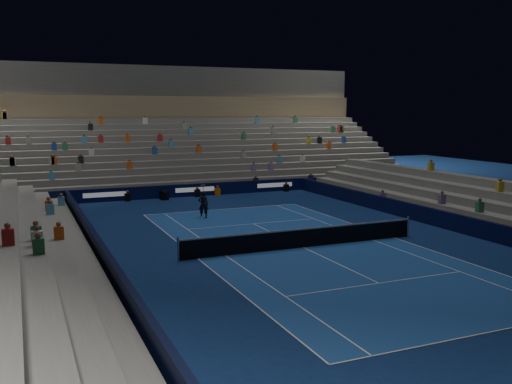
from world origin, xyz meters
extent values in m
plane|color=navy|center=(0.00, 0.00, 0.00)|extent=(90.00, 90.00, 0.00)
cube|color=#1B4997|center=(0.00, 0.00, 0.01)|extent=(10.97, 23.77, 0.01)
cube|color=black|center=(0.00, 18.50, 0.50)|extent=(44.00, 0.25, 1.00)
cube|color=black|center=(9.70, 0.00, 0.50)|extent=(0.25, 37.00, 1.00)
cube|color=black|center=(-9.70, 0.00, 0.50)|extent=(0.25, 37.00, 1.00)
cube|color=slate|center=(0.00, 19.50, 0.25)|extent=(44.00, 1.00, 0.50)
cube|color=slate|center=(0.00, 20.50, 0.50)|extent=(44.00, 1.00, 1.00)
cube|color=slate|center=(0.00, 21.50, 0.75)|extent=(44.00, 1.00, 1.50)
cube|color=slate|center=(0.00, 22.50, 1.00)|extent=(44.00, 1.00, 2.00)
cube|color=slate|center=(0.00, 23.50, 1.25)|extent=(44.00, 1.00, 2.50)
cube|color=slate|center=(0.00, 24.50, 1.50)|extent=(44.00, 1.00, 3.00)
cube|color=slate|center=(0.00, 25.50, 1.75)|extent=(44.00, 1.00, 3.50)
cube|color=slate|center=(0.00, 26.50, 2.00)|extent=(44.00, 1.00, 4.00)
cube|color=slate|center=(0.00, 27.50, 2.25)|extent=(44.00, 1.00, 4.50)
cube|color=slate|center=(0.00, 28.50, 2.50)|extent=(44.00, 1.00, 5.00)
cube|color=slate|center=(0.00, 29.50, 2.75)|extent=(44.00, 1.00, 5.50)
cube|color=slate|center=(0.00, 30.50, 3.00)|extent=(44.00, 1.00, 6.00)
cube|color=#7E6C4E|center=(0.00, 31.60, 7.10)|extent=(44.00, 0.60, 2.20)
cube|color=#434341|center=(0.00, 33.00, 9.70)|extent=(44.00, 2.40, 3.00)
cube|color=slate|center=(10.50, 0.00, 0.25)|extent=(1.00, 37.00, 0.50)
cube|color=slate|center=(11.50, 0.00, 0.50)|extent=(1.00, 37.00, 1.00)
cube|color=slate|center=(12.50, 0.00, 0.75)|extent=(1.00, 37.00, 1.50)
cube|color=slate|center=(13.50, 0.00, 1.00)|extent=(1.00, 37.00, 2.00)
cube|color=slate|center=(-10.50, 0.00, 0.25)|extent=(1.00, 37.00, 0.50)
cube|color=slate|center=(-11.50, 0.00, 0.50)|extent=(1.00, 37.00, 1.00)
cube|color=slate|center=(-12.50, 0.00, 0.75)|extent=(1.00, 37.00, 1.50)
cube|color=slate|center=(-13.50, 0.00, 1.00)|extent=(1.00, 37.00, 2.00)
cylinder|color=#B2B2B7|center=(-6.40, 0.00, 0.55)|extent=(0.10, 0.10, 1.10)
cylinder|color=#B2B2B7|center=(6.40, 0.00, 0.55)|extent=(0.10, 0.10, 1.10)
cube|color=black|center=(0.00, 0.00, 0.45)|extent=(12.80, 0.03, 0.90)
cube|color=white|center=(0.00, 0.00, 0.94)|extent=(12.80, 0.04, 0.08)
imported|color=black|center=(-2.18, 9.39, 0.87)|extent=(0.71, 0.55, 1.73)
cube|color=black|center=(-2.67, 17.68, 0.34)|extent=(0.64, 0.73, 0.69)
cylinder|color=black|center=(-2.67, 17.19, 0.55)|extent=(0.23, 0.38, 0.16)
camera|label=1|loc=(-12.90, -24.24, 6.77)|focal=39.46mm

